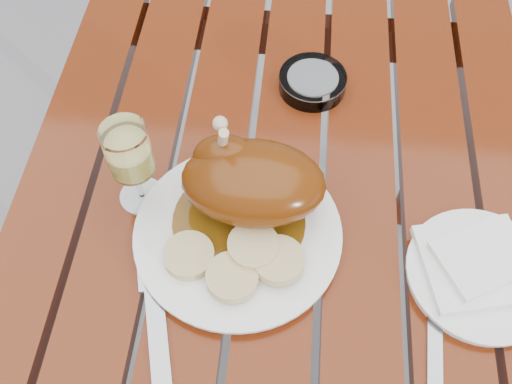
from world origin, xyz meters
TOP-DOWN VIEW (x-y plane):
  - table at (0.00, 0.00)m, footprint 0.80×1.20m
  - dinner_plate at (-0.06, 0.03)m, footprint 0.32×0.32m
  - roast_duck at (-0.05, 0.08)m, footprint 0.21×0.19m
  - bread_dumplings at (-0.05, -0.02)m, footprint 0.19×0.11m
  - wine_glass at (-0.21, 0.09)m, footprint 0.08×0.08m
  - side_plate at (0.27, 0.00)m, footprint 0.25×0.25m
  - napkin at (0.26, 0.01)m, footprint 0.17×0.16m
  - ashtray at (0.03, 0.33)m, footprint 0.13×0.13m
  - fork at (-0.15, -0.12)m, footprint 0.08×0.20m
  - knife at (0.21, -0.08)m, footprint 0.03×0.20m

SIDE VIEW (x-z plane):
  - table at x=0.00m, z-range 0.00..0.75m
  - knife at x=0.21m, z-range 0.75..0.76m
  - fork at x=-0.15m, z-range 0.75..0.76m
  - side_plate at x=0.27m, z-range 0.75..0.77m
  - dinner_plate at x=-0.06m, z-range 0.75..0.77m
  - ashtray at x=0.03m, z-range 0.75..0.78m
  - napkin at x=0.26m, z-range 0.77..0.78m
  - bread_dumplings at x=-0.05m, z-range 0.77..0.80m
  - roast_duck at x=-0.05m, z-range 0.75..0.89m
  - wine_glass at x=-0.21m, z-range 0.75..0.90m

